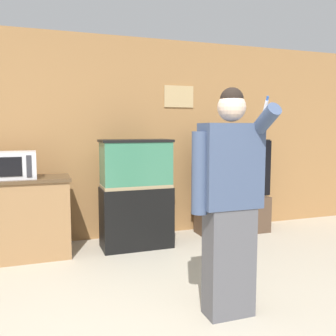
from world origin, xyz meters
name	(u,v)px	position (x,y,z in m)	size (l,w,h in m)	color
wall_back_paneled	(96,139)	(0.00, 2.81, 1.30)	(10.00, 0.08, 2.60)	olive
microwave	(11,165)	(-0.99, 2.34, 1.04)	(0.52, 0.40, 0.29)	silver
aquarium_on_stand	(136,194)	(0.39, 2.29, 0.65)	(0.84, 0.41, 1.30)	black
tv_on_stand	(233,205)	(1.80, 2.47, 0.38)	(1.19, 0.40, 1.28)	#4C3828
person_standing	(229,200)	(0.62, 0.44, 0.90)	(0.54, 0.41, 1.73)	#515156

